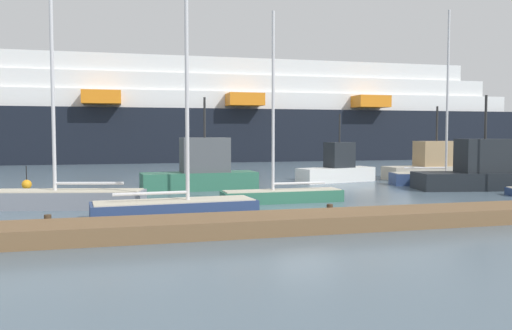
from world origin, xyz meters
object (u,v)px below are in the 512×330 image
Objects in this scene: sailboat_0 at (282,193)px; channel_buoy_1 at (27,184)px; fishing_boat_0 at (201,171)px; sailboat_2 at (67,195)px; cruise_ship at (102,114)px; fishing_boat_1 at (481,171)px; fishing_boat_3 at (434,165)px; sailboat_1 at (439,176)px; sailboat_4 at (175,205)px; fishing_boat_2 at (337,169)px.

sailboat_0 reaches higher than channel_buoy_1.
fishing_boat_0 is 10.75m from channel_buoy_1.
sailboat_2 is 44.02m from cruise_ship.
sailboat_2 is 8.24× the size of channel_buoy_1.
sailboat_2 is 23.75m from fishing_boat_1.
cruise_ship is (3.91, 34.37, 5.48)m from channel_buoy_1.
fishing_boat_3 is 28.27m from channel_buoy_1.
fishing_boat_1 is 7.37m from fishing_boat_3.
sailboat_2 is at bearing -71.80° from channel_buoy_1.
channel_buoy_1 is (-26.72, 7.28, -0.80)m from fishing_boat_1.
sailboat_2 is 1.57× the size of fishing_boat_3.
fishing_boat_1 is (16.46, -4.19, -0.04)m from fishing_boat_0.
sailboat_0 reaches higher than fishing_boat_1.
channel_buoy_1 is 0.01× the size of cruise_ship.
channel_buoy_1 is at bearing -176.16° from sailboat_1.
fishing_boat_3 is at bearing -0.14° from channel_buoy_1.
sailboat_4 is 1.91× the size of fishing_boat_2.
cruise_ship is at bearing 123.15° from fishing_boat_3.
sailboat_0 is 18.04m from fishing_boat_3.
cruise_ship is at bearing -77.87° from sailboat_2.
cruise_ship is (-22.81, 41.64, 4.68)m from fishing_boat_1.
sailboat_2 is 26.84m from fishing_boat_3.
sailboat_1 reaches higher than channel_buoy_1.
sailboat_1 reaches higher than fishing_boat_0.
sailboat_1 is at bearing -9.08° from channel_buoy_1.
fishing_boat_1 is at bearing -169.43° from sailboat_0.
fishing_boat_1 is 47.71m from cruise_ship.
cruise_ship reaches higher than fishing_boat_1.
sailboat_1 is at bearing -156.12° from sailboat_0.
fishing_boat_2 is at bearing 143.26° from fishing_boat_1.
sailboat_4 is 1.62× the size of fishing_boat_0.
fishing_boat_2 is (-5.60, 3.79, 0.37)m from sailboat_1.
fishing_boat_2 is at bearing -0.99° from channel_buoy_1.
sailboat_0 is at bearing -170.15° from sailboat_2.
sailboat_0 is at bearing -148.94° from fishing_boat_3.
sailboat_2 reaches higher than fishing_boat_0.
sailboat_2 reaches higher than fishing_boat_1.
cruise_ship is (-22.02, 38.51, 5.23)m from sailboat_1.
sailboat_2 reaches higher than sailboat_1.
sailboat_2 is at bearing -154.29° from sailboat_1.
fishing_boat_3 is 5.25× the size of channel_buoy_1.
cruise_ship reaches higher than channel_buoy_1.
sailboat_2 is 9.55m from fishing_boat_0.
channel_buoy_1 is at bearing -37.54° from sailboat_0.
fishing_boat_3 is (17.99, 3.01, -0.11)m from fishing_boat_0.
fishing_boat_0 is 0.89× the size of fishing_boat_1.
fishing_boat_1 is 27.71m from channel_buoy_1.
fishing_boat_2 is (17.26, 8.98, 0.34)m from sailboat_2.
fishing_boat_2 is at bearing 11.99° from fishing_boat_0.
sailboat_2 reaches higher than fishing_boat_3.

